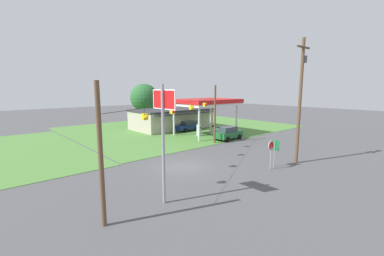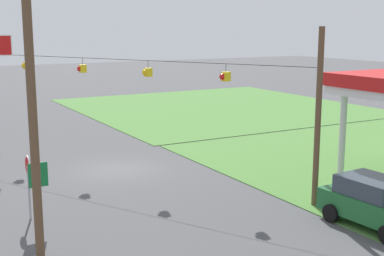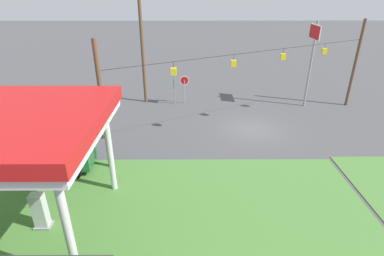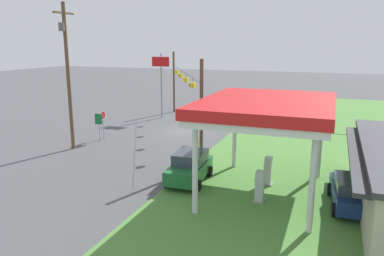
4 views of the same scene
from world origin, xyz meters
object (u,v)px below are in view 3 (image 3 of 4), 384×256
at_px(fuel_pump_near, 40,212).
at_px(route_sign, 174,85).
at_px(stop_sign_overhead, 313,47).
at_px(car_at_pumps_front, 57,155).
at_px(utility_pole_main, 141,30).
at_px(stop_sign_roadside, 184,84).

xyz_separation_m(fuel_pump_near, route_sign, (-4.94, -15.13, 0.89)).
bearing_deg(stop_sign_overhead, car_at_pumps_front, 30.22).
bearing_deg(stop_sign_overhead, utility_pole_main, -4.64).
distance_m(stop_sign_overhead, utility_pole_main, 14.10).
height_order(fuel_pump_near, car_at_pumps_front, car_at_pumps_front).
distance_m(route_sign, utility_pole_main, 5.27).
bearing_deg(car_at_pumps_front, stop_sign_overhead, -152.95).
relative_size(stop_sign_roadside, utility_pole_main, 0.22).
height_order(car_at_pumps_front, utility_pole_main, utility_pole_main).
bearing_deg(fuel_pump_near, route_sign, -108.08).
relative_size(stop_sign_overhead, utility_pole_main, 0.63).
relative_size(car_at_pumps_front, stop_sign_roadside, 1.68).
xyz_separation_m(stop_sign_overhead, utility_pole_main, (14.01, -1.14, 1.16)).
relative_size(stop_sign_overhead, route_sign, 2.95).
height_order(fuel_pump_near, utility_pole_main, utility_pole_main).
bearing_deg(stop_sign_overhead, fuel_pump_near, 42.01).
distance_m(car_at_pumps_front, route_sign, 12.24).
xyz_separation_m(car_at_pumps_front, stop_sign_roadside, (-6.95, -10.77, 0.88)).
bearing_deg(utility_pole_main, stop_sign_overhead, 175.36).
height_order(stop_sign_roadside, route_sign, stop_sign_roadside).
relative_size(stop_sign_roadside, route_sign, 1.04).
bearing_deg(car_at_pumps_front, utility_pole_main, -109.88).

